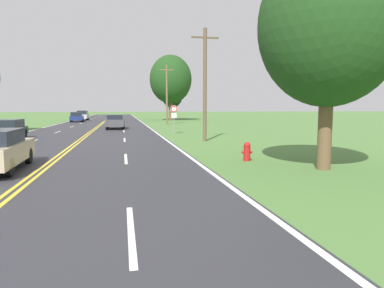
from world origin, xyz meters
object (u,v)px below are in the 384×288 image
Objects in this scene: car_dark_grey_sedan_mid_far at (115,121)px; fire_hydrant at (247,151)px; car_dark_green_hatchback_mid_near at (8,128)px; tree_right_cluster at (329,26)px; traffic_sign at (174,113)px; tree_mid_treeline at (172,96)px; car_silver_suv_distant at (83,115)px; car_dark_blue_van_receding at (77,117)px; tree_left_verge at (171,79)px.

fire_hydrant is at bearing 15.51° from car_dark_grey_sedan_mid_far.
fire_hydrant is at bearing -135.78° from car_dark_green_hatchback_mid_near.
tree_right_cluster is 21.71m from car_dark_green_hatchback_mid_near.
tree_mid_treeline is (5.40, 38.49, 2.78)m from traffic_sign.
tree_mid_treeline is at bearing 87.35° from tree_right_cluster.
car_silver_suv_distant is at bearing 107.91° from traffic_sign.
car_dark_blue_van_receding is (0.81, 30.77, 0.06)m from car_dark_green_hatchback_mid_near.
car_silver_suv_distant reaches higher than car_dark_grey_sedan_mid_far.
traffic_sign is at bearing -162.25° from car_silver_suv_distant.
car_dark_blue_van_receding is 6.49m from car_silver_suv_distant.
car_dark_grey_sedan_mid_far is at bearing -111.32° from tree_left_verge.
tree_mid_treeline reaches higher than fire_hydrant.
car_dark_green_hatchback_mid_near is (-16.41, -34.75, -6.46)m from tree_left_verge.
traffic_sign reaches higher than fire_hydrant.
car_silver_suv_distant is at bearing 104.95° from tree_right_cluster.
tree_left_verge is (3.44, 47.43, 6.82)m from fire_hydrant.
fire_hydrant is 0.18× the size of car_silver_suv_distant.
traffic_sign reaches higher than car_silver_suv_distant.
tree_mid_treeline reaches higher than traffic_sign.
tree_mid_treeline is 1.52× the size of car_dark_grey_sedan_mid_far.
tree_left_verge is 26.25m from car_dark_grey_sedan_mid_far.
car_dark_blue_van_receding is at bearing -165.70° from tree_left_verge.
tree_left_verge is (4.23, 32.10, 5.40)m from traffic_sign.
car_dark_blue_van_receding is (-11.37, 28.13, -0.99)m from traffic_sign.
traffic_sign is 9.84m from car_dark_grey_sedan_mid_far.
tree_mid_treeline is 56.32m from tree_right_cluster.
car_dark_green_hatchback_mid_near is at bearing -31.22° from car_dark_grey_sedan_mid_far.
tree_right_cluster is at bearing -91.65° from tree_left_verge.
car_silver_suv_distant reaches higher than fire_hydrant.
tree_left_verge reaches higher than traffic_sign.
tree_left_verge is at bearing 160.42° from car_dark_grey_sedan_mid_far.
tree_mid_treeline reaches higher than car_dark_grey_sedan_mid_far.
car_dark_grey_sedan_mid_far is at bearing 103.76° from fire_hydrant.
fire_hydrant is 15.41m from traffic_sign.
tree_mid_treeline is (4.60, 53.81, 4.20)m from fire_hydrant.
car_dark_blue_van_receding is (-6.35, 19.73, 0.03)m from car_dark_grey_sedan_mid_far.
car_dark_green_hatchback_mid_near is 37.27m from car_silver_suv_distant.
tree_mid_treeline is (1.16, 6.38, -2.63)m from tree_left_verge.
tree_mid_treeline reaches higher than car_dark_blue_van_receding.
car_dark_grey_sedan_mid_far is (-10.41, -30.09, -3.81)m from tree_mid_treeline.
tree_right_cluster is at bearing -50.71° from fire_hydrant.
tree_left_verge is 1.65× the size of tree_mid_treeline.
tree_mid_treeline is at bearing 79.68° from tree_left_verge.
traffic_sign is 0.55× the size of car_silver_suv_distant.
tree_right_cluster reaches higher than car_dark_grey_sedan_mid_far.
tree_mid_treeline is at bearing 162.65° from car_dark_grey_sedan_mid_far.
tree_right_cluster is at bearing -92.65° from tree_mid_treeline.
car_dark_green_hatchback_mid_near is (-12.98, 12.68, 0.37)m from fire_hydrant.
car_dark_grey_sedan_mid_far is at bearing -34.40° from car_dark_green_hatchback_mid_near.
fire_hydrant is 51.36m from car_silver_suv_distant.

